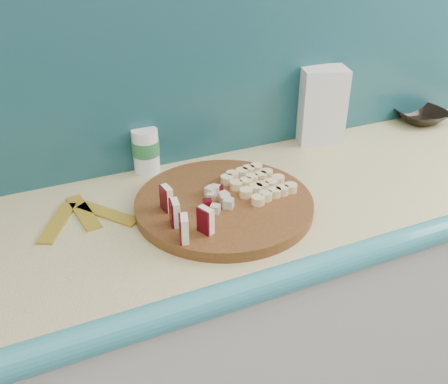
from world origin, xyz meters
TOP-DOWN VIEW (x-y plane):
  - kitchen_counter at (0.10, 1.50)m, footprint 2.20×0.63m
  - backsplash at (0.10, 1.79)m, footprint 2.20×0.02m
  - cutting_board at (0.03, 1.49)m, footprint 0.51×0.51m
  - apple_wedges at (-0.10, 1.42)m, footprint 0.08×0.17m
  - apple_chunks at (0.00, 1.48)m, footprint 0.07×0.07m
  - banana_slices at (0.13, 1.51)m, footprint 0.16×0.18m
  - brown_bowl at (0.87, 1.72)m, footprint 0.18×0.18m
  - flour_bag at (0.47, 1.74)m, footprint 0.16×0.13m
  - canister at (-0.08, 1.76)m, footprint 0.07×0.07m
  - banana_peel at (-0.29, 1.59)m, footprint 0.24×0.19m

SIDE VIEW (x-z plane):
  - kitchen_counter at x=0.10m, z-range 0.00..0.91m
  - banana_peel at x=-0.29m, z-range 0.91..0.92m
  - cutting_board at x=0.03m, z-range 0.91..0.94m
  - brown_bowl at x=0.87m, z-range 0.91..0.95m
  - banana_slices at x=0.13m, z-range 0.94..0.96m
  - apple_chunks at x=0.00m, z-range 0.94..0.96m
  - apple_wedges at x=-0.10m, z-range 0.94..1.00m
  - canister at x=-0.08m, z-range 0.91..1.03m
  - flour_bag at x=0.47m, z-range 0.91..1.14m
  - backsplash at x=0.10m, z-range 0.91..1.41m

